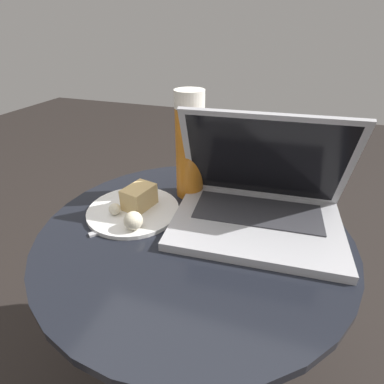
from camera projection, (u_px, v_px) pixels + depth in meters
ground_plane at (193, 375)px, 0.89m from camera, size 6.00×6.00×0.00m
table at (194, 290)px, 0.72m from camera, size 0.64×0.64×0.54m
laptop at (259, 202)px, 0.63m from camera, size 0.36×0.27×0.24m
beer_glass at (190, 146)px, 0.69m from camera, size 0.07×0.07×0.25m
snack_plate at (135, 207)px, 0.67m from camera, size 0.21×0.21×0.06m
fork at (140, 220)px, 0.65m from camera, size 0.14×0.15×0.00m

